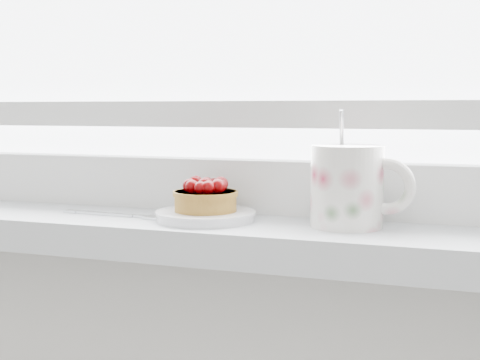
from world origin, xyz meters
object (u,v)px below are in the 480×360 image
at_px(raspberry_tart, 206,196).
at_px(floral_mug, 350,185).
at_px(fork, 124,215).
at_px(saucer, 206,216).

distance_m(raspberry_tart, floral_mug, 0.18).
bearing_deg(raspberry_tart, floral_mug, 5.04).
bearing_deg(raspberry_tart, fork, -177.61).
xyz_separation_m(saucer, raspberry_tart, (-0.00, -0.00, 0.02)).
relative_size(floral_mug, fork, 0.75).
bearing_deg(floral_mug, saucer, -174.97).
height_order(raspberry_tart, fork, raspberry_tart).
height_order(raspberry_tart, floral_mug, floral_mug).
xyz_separation_m(raspberry_tart, floral_mug, (0.17, 0.02, 0.02)).
distance_m(floral_mug, fork, 0.29).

